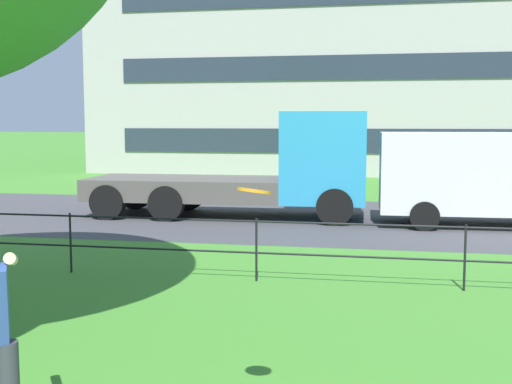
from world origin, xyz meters
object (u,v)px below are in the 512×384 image
Objects in this scene: frisbee at (254,191)px; apartment_building_background at (361,43)px; flatbed_truck_far_right at (268,171)px; panel_van_right at (487,173)px.

apartment_building_background is (-0.46, 32.25, 4.78)m from frisbee.
flatbed_truck_far_right reaches higher than panel_van_right.
apartment_building_background is at bearing 90.81° from frisbee.
flatbed_truck_far_right is 1.46× the size of panel_van_right.
apartment_building_background reaches higher than frisbee.
panel_van_right is at bearing -4.59° from flatbed_truck_far_right.
panel_van_right is 0.19× the size of apartment_building_background.
flatbed_truck_far_right is 0.28× the size of apartment_building_background.
apartment_building_background is at bearing 100.53° from panel_van_right.
panel_van_right reaches higher than frisbee.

